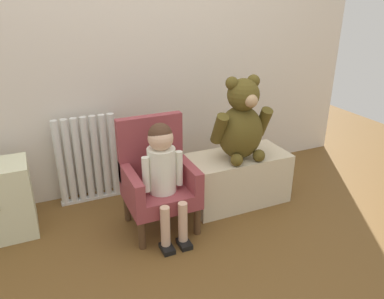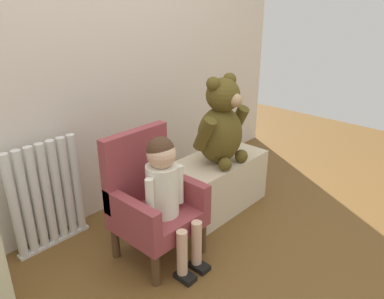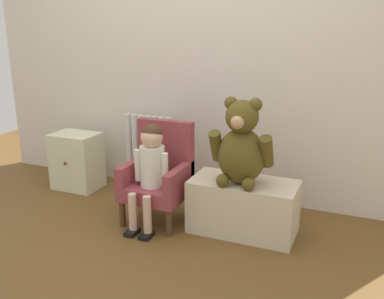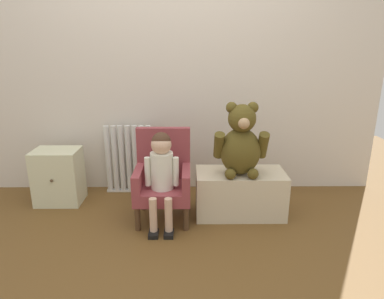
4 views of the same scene
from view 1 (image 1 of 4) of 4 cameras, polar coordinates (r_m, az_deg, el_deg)
name	(u,v)px [view 1 (image 1 of 4)]	position (r m, az deg, el deg)	size (l,w,h in m)	color
ground_plane	(196,270)	(2.16, 0.58, -17.91)	(6.00, 6.00, 0.00)	brown
back_wall	(127,25)	(2.71, -9.85, 18.18)	(3.80, 0.05, 2.40)	beige
radiator	(88,160)	(2.74, -15.62, -1.57)	(0.43, 0.05, 0.63)	silver
child_armchair	(157,178)	(2.37, -5.31, -4.31)	(0.42, 0.39, 0.70)	brown
child_figure	(163,165)	(2.21, -4.47, -2.41)	(0.25, 0.35, 0.72)	silver
low_bench	(237,178)	(2.70, 6.91, -4.35)	(0.70, 0.35, 0.36)	beige
large_teddy_bear	(241,123)	(2.49, 7.52, 3.97)	(0.41, 0.29, 0.56)	#54461A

